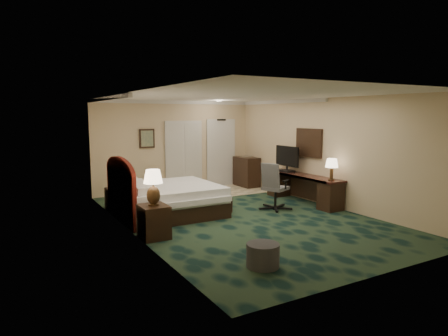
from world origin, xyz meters
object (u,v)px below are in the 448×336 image
nightstand_near (154,222)px  lamp_far (117,174)px  desk (303,189)px  tv (287,159)px  nightstand_far (116,199)px  bed_bench (212,198)px  lamp_near (153,188)px  ottoman (263,255)px  desk_chair (276,186)px  bed (169,200)px  minibar (247,172)px

nightstand_near → lamp_far: 2.60m
lamp_far → desk: size_ratio=0.28×
tv → desk: bearing=-89.4°
nightstand_near → nightstand_far: size_ratio=1.17×
nightstand_far → tv: tv is taller
bed_bench → lamp_near: bearing=-123.7°
lamp_far → desk: (4.44, -1.56, -0.52)m
ottoman → desk_chair: desk_chair is taller
bed → desk_chair: 2.56m
nightstand_far → nightstand_near: bearing=-89.2°
lamp_far → desk: lamp_far is taller
bed → desk_chair: desk_chair is taller
ottoman → desk: size_ratio=0.20×
nightstand_far → bed_bench: size_ratio=0.37×
lamp_far → ottoman: (0.94, -4.72, -0.70)m
nightstand_near → ottoman: bearing=-66.9°
nightstand_near → ottoman: 2.38m
bed_bench → tv: size_ratio=1.58×
ottoman → desk: bearing=42.0°
ottoman → tv: size_ratio=0.55×
lamp_far → bed_bench: size_ratio=0.49×
minibar → lamp_near: bearing=-140.4°
bed → tv: (3.52, 0.12, 0.74)m
nightstand_near → ottoman: size_ratio=1.23×
bed_bench → minibar: (2.38, 2.09, 0.23)m
nightstand_far → bed_bench: nightstand_far is taller
nightstand_near → tv: 4.78m
bed → desk: bearing=-8.6°
nightstand_near → nightstand_far: (-0.04, 2.57, -0.04)m
desk_chair → minibar: 3.19m
minibar → desk_chair: bearing=-110.3°
bed_bench → minibar: minibar is taller
desk → ottoman: bearing=-138.0°
ottoman → minibar: 6.83m
tv → lamp_near: bearing=-160.3°
lamp_near → ottoman: 2.50m
nightstand_near → tv: tv is taller
nightstand_near → tv: (4.43, 1.63, 0.77)m
desk → desk_chair: (-1.12, -0.30, 0.21)m
nightstand_near → minibar: 5.76m
lamp_far → desk: 4.74m
lamp_far → ottoman: size_ratio=1.40×
minibar → ottoman: bearing=-120.9°
nightstand_near → lamp_near: size_ratio=0.93×
bed_bench → ottoman: 3.93m
nightstand_near → lamp_far: lamp_far is taller
lamp_near → ottoman: lamp_near is taller
ottoman → desk: 4.72m
tv → desk_chair: tv is taller
lamp_far → bed_bench: 2.36m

